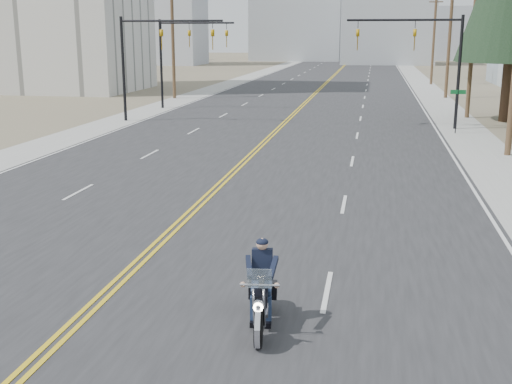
{
  "coord_description": "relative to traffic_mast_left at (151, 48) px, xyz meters",
  "views": [
    {
      "loc": [
        5.88,
        -9.99,
        5.83
      ],
      "look_at": [
        2.78,
        6.92,
        1.6
      ],
      "focal_mm": 45.0,
      "sensor_mm": 36.0,
      "label": 1
    }
  ],
  "objects": [
    {
      "name": "utility_pole_c",
      "position": [
        21.48,
        6.0,
        0.79
      ],
      "size": [
        2.2,
        0.3,
        11.0
      ],
      "color": "brown",
      "rests_on": "ground"
    },
    {
      "name": "utility_pole_e",
      "position": [
        21.48,
        38.0,
        0.79
      ],
      "size": [
        2.2,
        0.3,
        11.0
      ],
      "color": "brown",
      "rests_on": "ground"
    },
    {
      "name": "haze_bldg_b",
      "position": [
        16.98,
        93.0,
        2.06
      ],
      "size": [
        18.0,
        14.0,
        14.0
      ],
      "primitive_type": "cube",
      "color": "#ADB2B7",
      "rests_on": "ground"
    },
    {
      "name": "utility_pole_left",
      "position": [
        -3.52,
        16.0,
        0.54
      ],
      "size": [
        2.2,
        0.3,
        10.5
      ],
      "color": "brown",
      "rests_on": "ground"
    },
    {
      "name": "haze_bldg_f",
      "position": [
        -41.02,
        98.0,
        3.06
      ],
      "size": [
        12.0,
        12.0,
        16.0
      ],
      "primitive_type": "cube",
      "color": "#ADB2B7",
      "rests_on": "ground"
    },
    {
      "name": "traffic_mast_far",
      "position": [
        -0.33,
        8.0,
        -0.06
      ],
      "size": [
        6.1,
        0.26,
        7.0
      ],
      "color": "black",
      "rests_on": "ground"
    },
    {
      "name": "road",
      "position": [
        8.98,
        38.0,
        -4.93
      ],
      "size": [
        20.0,
        200.0,
        0.01
      ],
      "primitive_type": "cube",
      "color": "#303033",
      "rests_on": "ground"
    },
    {
      "name": "street_sign",
      "position": [
        19.78,
        -2.0,
        -3.13
      ],
      "size": [
        0.9,
        0.06,
        2.62
      ],
      "color": "black",
      "rests_on": "ground"
    },
    {
      "name": "ground_plane",
      "position": [
        8.98,
        -32.0,
        -4.94
      ],
      "size": [
        400.0,
        400.0,
        0.0
      ],
      "primitive_type": "plane",
      "color": "#776D56",
      "rests_on": "ground"
    },
    {
      "name": "traffic_mast_right",
      "position": [
        17.95,
        0.0,
        0.0
      ],
      "size": [
        7.1,
        0.26,
        7.0
      ],
      "color": "black",
      "rests_on": "ground"
    },
    {
      "name": "haze_bldg_a",
      "position": [
        -26.02,
        83.0,
        6.06
      ],
      "size": [
        14.0,
        12.0,
        22.0
      ],
      "primitive_type": "cube",
      "color": "#B7BCC6",
      "rests_on": "ground"
    },
    {
      "name": "traffic_mast_left",
      "position": [
        0.0,
        0.0,
        0.0
      ],
      "size": [
        7.1,
        0.26,
        7.0
      ],
      "color": "black",
      "rests_on": "ground"
    },
    {
      "name": "motorcyclist",
      "position": [
        12.78,
        -30.08,
        -4.03
      ],
      "size": [
        1.25,
        2.42,
        1.81
      ],
      "primitive_type": null,
      "rotation": [
        0.0,
        0.0,
        3.25
      ],
      "color": "black",
      "rests_on": "ground"
    },
    {
      "name": "haze_bldg_e",
      "position": [
        33.98,
        118.0,
        1.06
      ],
      "size": [
        14.0,
        14.0,
        12.0
      ],
      "primitive_type": "cube",
      "color": "#B7BCC6",
      "rests_on": "ground"
    },
    {
      "name": "utility_pole_d",
      "position": [
        21.48,
        21.0,
        1.05
      ],
      "size": [
        2.2,
        0.3,
        11.5
      ],
      "color": "brown",
      "rests_on": "ground"
    },
    {
      "name": "haze_bldg_d",
      "position": [
        -3.02,
        108.0,
        8.06
      ],
      "size": [
        20.0,
        15.0,
        26.0
      ],
      "primitive_type": "cube",
      "color": "#ADB2B7",
      "rests_on": "ground"
    },
    {
      "name": "sidewalk_right",
      "position": [
        20.48,
        38.0,
        -4.93
      ],
      "size": [
        3.0,
        200.0,
        0.01
      ],
      "primitive_type": "cube",
      "color": "#A5A5A0",
      "rests_on": "ground"
    },
    {
      "name": "sidewalk_left",
      "position": [
        -2.52,
        38.0,
        -4.93
      ],
      "size": [
        3.0,
        200.0,
        0.01
      ],
      "primitive_type": "cube",
      "color": "#A5A5A0",
      "rests_on": "ground"
    }
  ]
}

